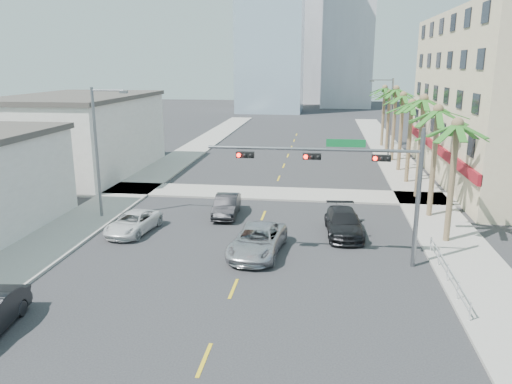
% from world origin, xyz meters
% --- Properties ---
extents(ground, '(260.00, 260.00, 0.00)m').
position_xyz_m(ground, '(0.00, 0.00, 0.00)').
color(ground, '#262628').
rests_on(ground, ground).
extents(sidewalk_right, '(4.00, 120.00, 0.15)m').
position_xyz_m(sidewalk_right, '(12.00, 20.00, 0.07)').
color(sidewalk_right, gray).
rests_on(sidewalk_right, ground).
extents(sidewalk_left, '(4.00, 120.00, 0.15)m').
position_xyz_m(sidewalk_left, '(-12.00, 20.00, 0.07)').
color(sidewalk_left, gray).
rests_on(sidewalk_left, ground).
extents(sidewalk_cross, '(80.00, 4.00, 0.15)m').
position_xyz_m(sidewalk_cross, '(0.00, 22.00, 0.07)').
color(sidewalk_cross, gray).
rests_on(sidewalk_cross, ground).
extents(building_left_far, '(11.00, 18.00, 7.20)m').
position_xyz_m(building_left_far, '(-19.50, 28.00, 3.60)').
color(building_left_far, beige).
rests_on(building_left_far, ground).
extents(tower_far_center, '(16.00, 16.00, 42.00)m').
position_xyz_m(tower_far_center, '(-3.00, 125.00, 21.00)').
color(tower_far_center, '#ADADB2').
rests_on(tower_far_center, ground).
extents(traffic_signal_mast, '(11.12, 0.54, 7.20)m').
position_xyz_m(traffic_signal_mast, '(5.78, 7.95, 5.06)').
color(traffic_signal_mast, slate).
rests_on(traffic_signal_mast, ground).
extents(palm_tree_0, '(4.80, 4.80, 7.80)m').
position_xyz_m(palm_tree_0, '(11.60, 12.00, 7.08)').
color(palm_tree_0, brown).
rests_on(palm_tree_0, ground).
extents(palm_tree_1, '(4.80, 4.80, 8.16)m').
position_xyz_m(palm_tree_1, '(11.60, 17.20, 7.43)').
color(palm_tree_1, brown).
rests_on(palm_tree_1, ground).
extents(palm_tree_2, '(4.80, 4.80, 8.52)m').
position_xyz_m(palm_tree_2, '(11.60, 22.40, 7.78)').
color(palm_tree_2, brown).
rests_on(palm_tree_2, ground).
extents(palm_tree_3, '(4.80, 4.80, 7.80)m').
position_xyz_m(palm_tree_3, '(11.60, 27.60, 7.08)').
color(palm_tree_3, brown).
rests_on(palm_tree_3, ground).
extents(palm_tree_4, '(4.80, 4.80, 8.16)m').
position_xyz_m(palm_tree_4, '(11.60, 32.80, 7.43)').
color(palm_tree_4, brown).
rests_on(palm_tree_4, ground).
extents(palm_tree_5, '(4.80, 4.80, 8.52)m').
position_xyz_m(palm_tree_5, '(11.60, 38.00, 7.78)').
color(palm_tree_5, brown).
rests_on(palm_tree_5, ground).
extents(palm_tree_6, '(4.80, 4.80, 7.80)m').
position_xyz_m(palm_tree_6, '(11.60, 43.20, 7.08)').
color(palm_tree_6, brown).
rests_on(palm_tree_6, ground).
extents(palm_tree_7, '(4.80, 4.80, 8.16)m').
position_xyz_m(palm_tree_7, '(11.60, 48.40, 7.43)').
color(palm_tree_7, brown).
rests_on(palm_tree_7, ground).
extents(streetlight_left, '(2.55, 0.25, 9.00)m').
position_xyz_m(streetlight_left, '(-11.00, 14.00, 5.06)').
color(streetlight_left, slate).
rests_on(streetlight_left, ground).
extents(streetlight_right, '(2.55, 0.25, 9.00)m').
position_xyz_m(streetlight_right, '(11.00, 38.00, 5.06)').
color(streetlight_right, slate).
rests_on(streetlight_right, ground).
extents(guardrail, '(0.08, 8.08, 1.00)m').
position_xyz_m(guardrail, '(10.30, 6.00, 0.67)').
color(guardrail, silver).
rests_on(guardrail, ground).
extents(car_parked_far, '(2.77, 4.94, 1.31)m').
position_xyz_m(car_parked_far, '(-7.80, 11.25, 0.65)').
color(car_parked_far, silver).
rests_on(car_parked_far, ground).
extents(car_lane_left, '(1.82, 4.60, 1.49)m').
position_xyz_m(car_lane_left, '(-2.59, 15.65, 0.74)').
color(car_lane_left, black).
rests_on(car_lane_left, ground).
extents(car_lane_center, '(3.19, 5.91, 1.58)m').
position_xyz_m(car_lane_center, '(0.55, 8.67, 0.79)').
color(car_lane_center, '#B8B8BD').
rests_on(car_lane_center, ground).
extents(car_lane_right, '(2.57, 5.51, 1.56)m').
position_xyz_m(car_lane_right, '(5.50, 12.68, 0.78)').
color(car_lane_right, black).
rests_on(car_lane_right, ground).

